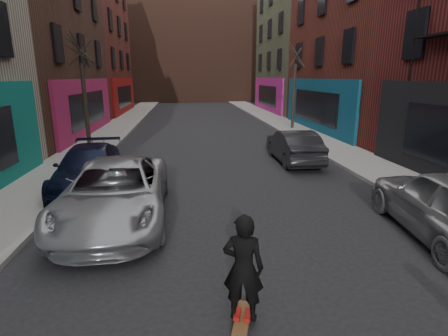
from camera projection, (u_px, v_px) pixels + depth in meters
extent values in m
cube|color=gray|center=(126.00, 121.00, 29.22)|extent=(2.50, 84.00, 0.13)
cube|color=gray|center=(272.00, 119.00, 30.57)|extent=(2.50, 84.00, 0.13)
cube|color=#47281E|center=(192.00, 54.00, 53.12)|extent=(40.00, 10.00, 14.00)
imported|color=#919399|center=(116.00, 192.00, 9.00)|extent=(2.73, 5.63, 1.54)
imported|color=black|center=(89.00, 168.00, 11.65)|extent=(2.29, 4.91, 1.39)
imported|color=black|center=(294.00, 146.00, 15.22)|extent=(1.54, 4.31, 1.41)
cube|color=brown|center=(242.00, 320.00, 5.34)|extent=(0.44, 0.83, 0.10)
imported|color=black|center=(243.00, 268.00, 5.12)|extent=(0.70, 0.56, 1.68)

